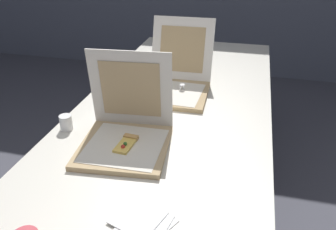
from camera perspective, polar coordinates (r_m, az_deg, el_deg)
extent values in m
cube|color=silver|center=(1.71, 0.78, 0.63)|extent=(0.94, 2.37, 0.03)
cylinder|color=#38383D|center=(2.93, -1.95, 5.02)|extent=(0.04, 0.04, 0.71)
cylinder|color=#38383D|center=(2.84, 13.89, 3.32)|extent=(0.04, 0.04, 0.71)
cube|color=tan|center=(1.40, -7.26, -5.22)|extent=(0.38, 0.38, 0.02)
cube|color=silver|center=(1.39, -7.15, -4.95)|extent=(0.31, 0.31, 0.00)
cube|color=silver|center=(1.45, -6.14, 4.23)|extent=(0.35, 0.08, 0.35)
cube|color=tan|center=(1.44, -6.22, 4.16)|extent=(0.25, 0.05, 0.25)
cube|color=#EAC156|center=(1.38, -7.06, -4.94)|extent=(0.07, 0.12, 0.01)
cube|color=tan|center=(1.42, -6.11, -3.65)|extent=(0.06, 0.03, 0.02)
sphere|color=red|center=(1.36, -7.43, -5.18)|extent=(0.02, 0.02, 0.02)
sphere|color=#2D6628|center=(1.37, -7.08, -4.76)|extent=(0.02, 0.02, 0.02)
cube|color=tan|center=(1.83, 1.00, 3.53)|extent=(0.36, 0.36, 0.02)
cube|color=silver|center=(1.82, 0.95, 3.77)|extent=(0.30, 0.30, 0.00)
cube|color=silver|center=(1.98, 2.36, 10.89)|extent=(0.35, 0.13, 0.33)
cube|color=tan|center=(1.98, 2.33, 10.78)|extent=(0.25, 0.09, 0.24)
cylinder|color=white|center=(1.84, 2.37, 5.00)|extent=(0.03, 0.03, 0.00)
cylinder|color=white|center=(1.84, 2.63, 4.57)|extent=(0.00, 0.00, 0.03)
cylinder|color=white|center=(1.85, 2.27, 4.71)|extent=(0.01, 0.00, 0.03)
cylinder|color=white|center=(1.84, 2.17, 4.52)|extent=(0.00, 0.00, 0.03)
cylinder|color=white|center=(1.82, -9.40, 3.67)|extent=(0.05, 0.05, 0.07)
cylinder|color=white|center=(2.10, -2.59, 7.55)|extent=(0.05, 0.05, 0.07)
cylinder|color=white|center=(1.65, -10.25, 0.93)|extent=(0.05, 0.05, 0.07)
cylinder|color=white|center=(1.58, -16.47, -1.20)|extent=(0.05, 0.05, 0.07)
cube|color=white|center=(1.10, -3.67, -17.26)|extent=(0.19, 0.19, 0.00)
cube|color=white|center=(1.09, -4.02, -17.58)|extent=(0.17, 0.17, 0.00)
cube|color=white|center=(1.10, -4.91, -16.40)|extent=(0.18, 0.18, 0.00)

